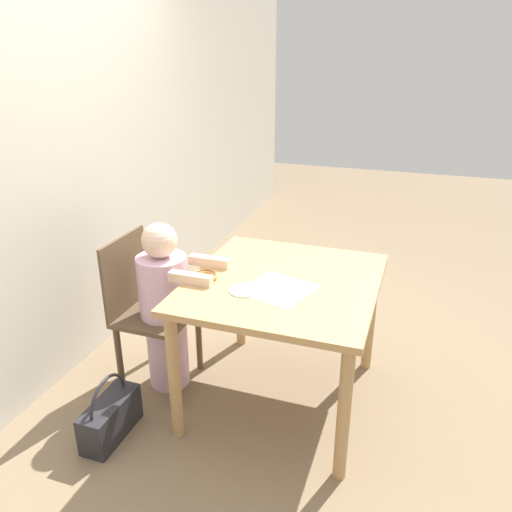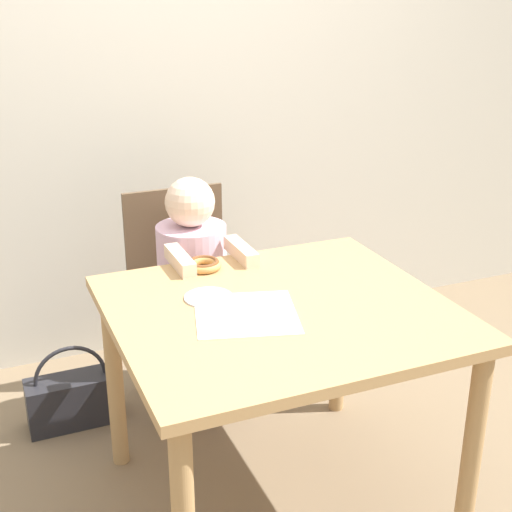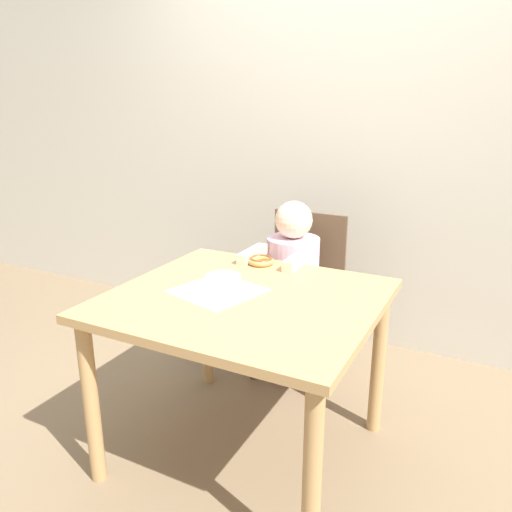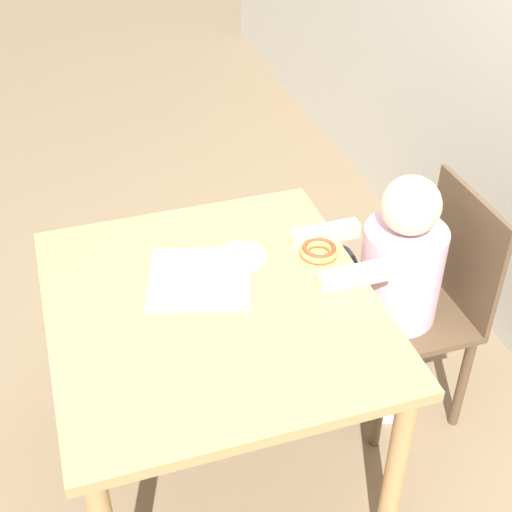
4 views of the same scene
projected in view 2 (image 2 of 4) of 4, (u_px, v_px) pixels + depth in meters
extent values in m
plane|color=#7A664C|center=(278.00, 498.00, 2.46)|extent=(12.00, 12.00, 0.00)
cube|color=beige|center=(158.00, 81.00, 3.12)|extent=(8.00, 0.05, 2.50)
cube|color=tan|center=(280.00, 312.00, 2.20)|extent=(1.02, 0.94, 0.03)
cylinder|color=tan|center=(472.00, 451.00, 2.14)|extent=(0.06, 0.06, 0.69)
cylinder|color=tan|center=(115.00, 379.00, 2.52)|extent=(0.06, 0.06, 0.69)
cylinder|color=tan|center=(339.00, 333.00, 2.85)|extent=(0.06, 0.06, 0.69)
cube|color=brown|center=(190.00, 306.00, 2.88)|extent=(0.42, 0.39, 0.03)
cube|color=brown|center=(175.00, 238.00, 2.95)|extent=(0.42, 0.02, 0.43)
cylinder|color=brown|center=(161.00, 382.00, 2.76)|extent=(0.04, 0.04, 0.42)
cylinder|color=brown|center=(245.00, 364.00, 2.89)|extent=(0.04, 0.04, 0.42)
cylinder|color=brown|center=(141.00, 345.00, 3.04)|extent=(0.04, 0.04, 0.42)
cylinder|color=brown|center=(218.00, 331.00, 3.16)|extent=(0.04, 0.04, 0.42)
cylinder|color=silver|center=(195.00, 357.00, 2.92)|extent=(0.23, 0.23, 0.45)
cylinder|color=silver|center=(192.00, 268.00, 2.77)|extent=(0.27, 0.27, 0.34)
sphere|color=beige|center=(190.00, 202.00, 2.67)|extent=(0.19, 0.19, 0.19)
cube|color=beige|center=(180.00, 260.00, 2.48)|extent=(0.05, 0.23, 0.05)
cube|color=beige|center=(241.00, 251.00, 2.57)|extent=(0.05, 0.23, 0.05)
torus|color=tan|center=(204.00, 265.00, 2.47)|extent=(0.12, 0.12, 0.03)
torus|color=brown|center=(204.00, 262.00, 2.47)|extent=(0.11, 0.11, 0.02)
cube|color=white|center=(246.00, 314.00, 2.14)|extent=(0.37, 0.37, 0.00)
cube|color=#232328|center=(73.00, 401.00, 2.84)|extent=(0.36, 0.14, 0.20)
torus|color=#232328|center=(71.00, 379.00, 2.80)|extent=(0.28, 0.02, 0.28)
cylinder|color=white|center=(208.00, 297.00, 2.25)|extent=(0.15, 0.15, 0.01)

